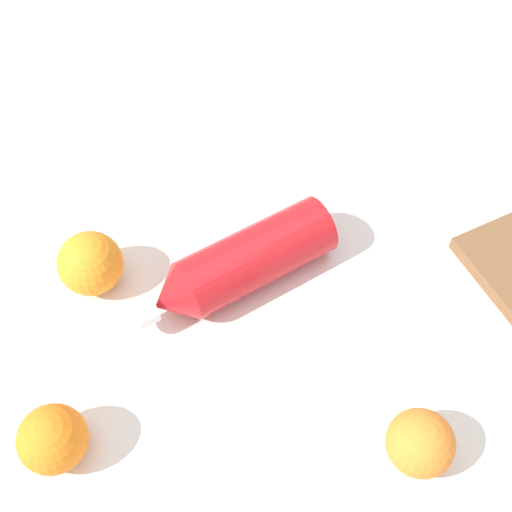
{
  "coord_description": "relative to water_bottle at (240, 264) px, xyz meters",
  "views": [
    {
      "loc": [
        0.07,
        0.45,
        0.65
      ],
      "look_at": [
        0.03,
        0.03,
        0.04
      ],
      "focal_mm": 45.0,
      "sensor_mm": 36.0,
      "label": 1
    }
  ],
  "objects": [
    {
      "name": "ground_plane",
      "position": [
        -0.05,
        -0.04,
        -0.04
      ],
      "size": [
        2.4,
        2.4,
        0.0
      ],
      "primitive_type": "plane",
      "color": "silver"
    },
    {
      "name": "orange_1",
      "position": [
        0.17,
        -0.02,
        0.0
      ],
      "size": [
        0.08,
        0.08,
        0.08
      ],
      "primitive_type": "sphere",
      "color": "orange",
      "rests_on": "ground_plane"
    },
    {
      "name": "orange_2",
      "position": [
        -0.16,
        0.22,
        -0.0
      ],
      "size": [
        0.07,
        0.07,
        0.07
      ],
      "primitive_type": "sphere",
      "color": "orange",
      "rests_on": "ground_plane"
    },
    {
      "name": "orange_0",
      "position": [
        0.2,
        0.18,
        -0.0
      ],
      "size": [
        0.07,
        0.07,
        0.07
      ],
      "primitive_type": "sphere",
      "color": "orange",
      "rests_on": "ground_plane"
    },
    {
      "name": "water_bottle",
      "position": [
        0.0,
        0.0,
        0.0
      ],
      "size": [
        0.24,
        0.16,
        0.07
      ],
      "rotation": [
        0.0,
        0.0,
        0.44
      ],
      "color": "red",
      "rests_on": "ground_plane"
    }
  ]
}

